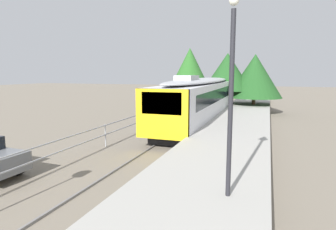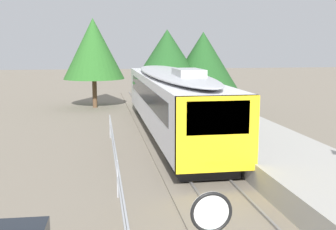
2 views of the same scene
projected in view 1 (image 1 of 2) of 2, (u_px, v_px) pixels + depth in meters
ground_plane at (120, 143)px, 16.34m from camera, size 160.00×160.00×0.00m
track_rails at (168, 147)px, 15.34m from camera, size 3.20×60.00×0.14m
commuter_train at (202, 97)px, 22.61m from camera, size 2.82×18.57×3.74m
station_platform at (229, 144)px, 14.20m from camera, size 3.90×60.00×0.90m
platform_lamp_mid_platform at (233, 47)px, 6.68m from camera, size 0.34×0.34×5.35m
tree_behind_carpark at (227, 72)px, 28.59m from camera, size 4.97×4.97×6.05m
tree_behind_station_far at (255, 76)px, 27.98m from camera, size 5.39×5.39×5.90m
tree_distant_left at (190, 68)px, 34.41m from camera, size 4.82×4.82×7.07m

